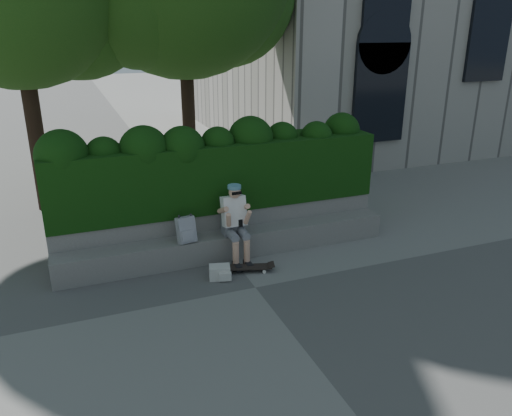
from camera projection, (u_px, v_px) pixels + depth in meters
name	position (u px, v px, depth m)	size (l,w,h in m)	color
ground	(255.00, 288.00, 7.89)	(80.00, 80.00, 0.00)	slate
bench_ledge	(230.00, 244.00, 8.91)	(6.00, 0.45, 0.45)	gray
planter_wall	(222.00, 227.00, 9.27)	(6.00, 0.50, 0.75)	gray
hedge	(217.00, 174.00, 9.14)	(6.00, 1.00, 1.20)	black
person	(235.00, 220.00, 8.58)	(0.40, 0.76, 1.38)	slate
skateboard	(246.00, 267.00, 8.39)	(0.88, 0.45, 0.09)	black
backpack_plaid	(186.00, 230.00, 8.39)	(0.30, 0.16, 0.44)	silver
backpack_ground	(220.00, 272.00, 8.15)	(0.34, 0.24, 0.22)	beige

